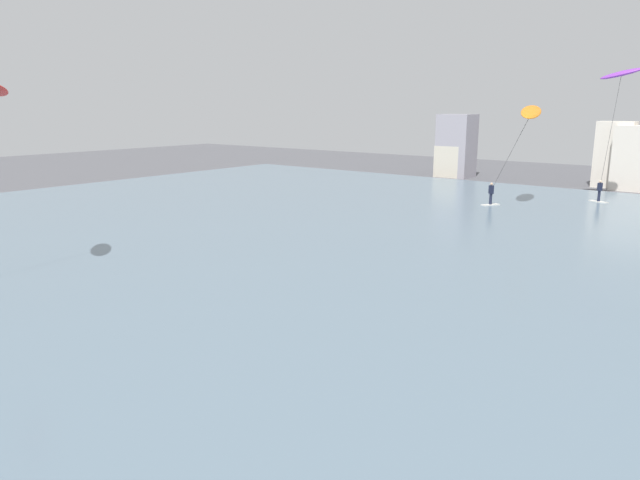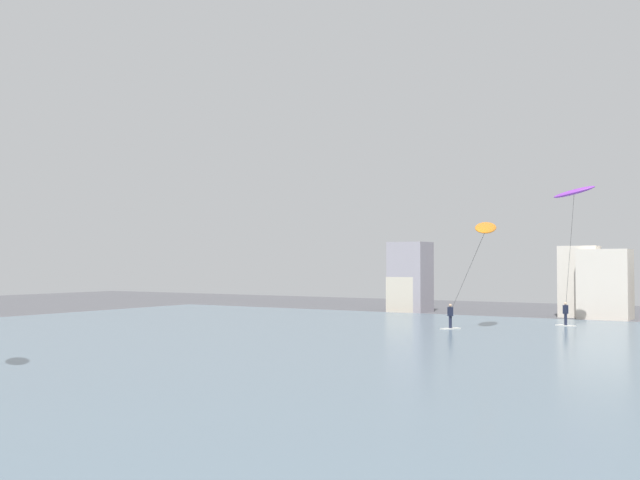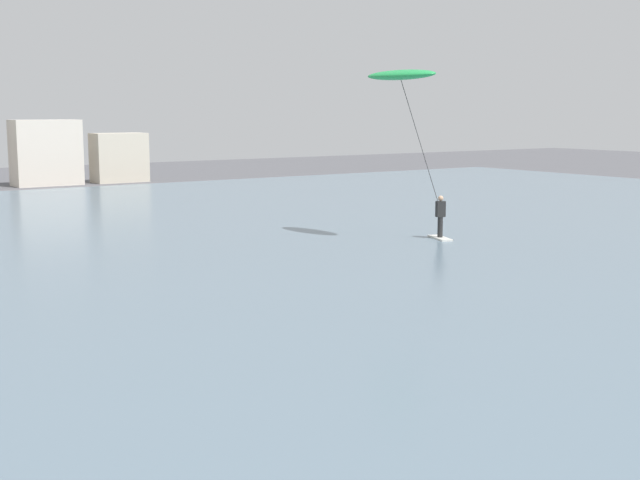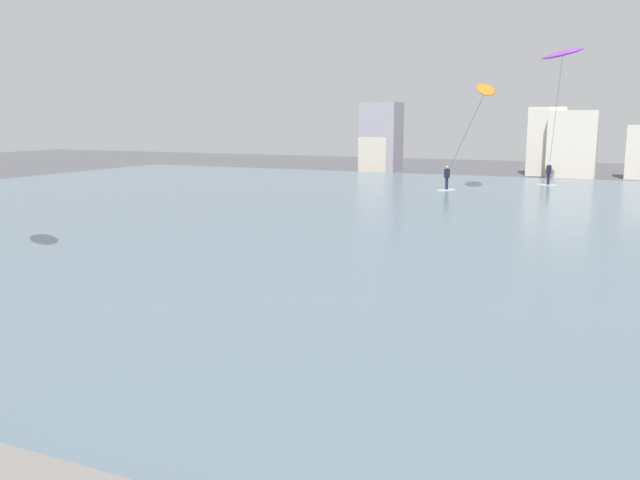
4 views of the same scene
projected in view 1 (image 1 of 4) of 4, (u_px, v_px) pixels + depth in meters
water_bay at (528, 257)px, 28.47m from camera, size 84.00×52.00×0.10m
far_shore_buildings at (593, 158)px, 52.91m from camera, size 31.69×3.73×6.36m
kitesurfer_orange at (529, 117)px, 40.96m from camera, size 3.71×4.18×7.38m
kitesurfer_purple at (619, 87)px, 43.38m from camera, size 3.02×2.65×9.99m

